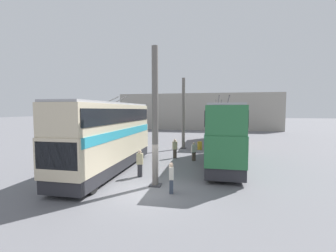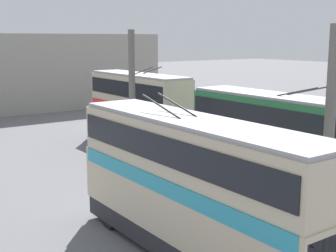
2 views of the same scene
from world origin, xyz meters
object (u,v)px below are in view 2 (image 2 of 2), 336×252
Objects in this scene: person_by_left_row at (225,176)px; person_by_right_row at (262,223)px; person_aisle_midway at (188,177)px; bus_left_far at (138,105)px; oil_drum at (164,160)px; bus_left_near at (277,137)px; bus_right_mid at (193,181)px.

person_by_right_row is at bearing -55.95° from person_by_left_row.
person_aisle_midway is 1.09× the size of person_by_left_row.
bus_left_far is at bearing -49.36° from person_aisle_midway.
person_by_right_row is 6.34m from person_aisle_midway.
bus_left_far is 5.61× the size of person_aisle_midway.
person_by_right_row is at bearing 163.08° from oil_drum.
bus_left_near reaches higher than oil_drum.
person_aisle_midway is 1.96m from person_by_left_row.
bus_left_far is at bearing 143.03° from person_by_left_row.
bus_left_near is 7.59m from oil_drum.
person_aisle_midway is at bearing 161.54° from person_by_right_row.
bus_left_near is at bearing 121.67° from person_by_right_row.
person_by_left_row is (-0.70, -1.82, -0.09)m from person_aisle_midway.
person_by_left_row is (5.49, -3.19, -0.11)m from person_by_right_row.
person_by_left_row is at bearing -51.16° from bus_right_mid.
bus_left_far reaches higher than person_by_left_row.
person_by_left_row reaches higher than oil_drum.
oil_drum is (4.98, -2.04, -0.50)m from person_aisle_midway.
bus_right_mid reaches higher than bus_left_near.
oil_drum is at bearing -30.13° from bus_right_mid.
bus_left_far is 18.44m from person_by_right_row.
bus_right_mid reaches higher than oil_drum.
person_by_right_row is at bearing -107.64° from bus_right_mid.
person_by_right_row is at bearing 162.38° from bus_left_far.
person_aisle_midway is (-11.28, 4.18, -1.98)m from bus_left_far.
oil_drum is (6.89, 2.15, -2.34)m from bus_left_near.
person_by_right_row is 6.35m from person_by_left_row.
bus_right_mid is at bearing -76.99° from person_by_left_row.
bus_left_near is 7.25m from person_by_right_row.
person_aisle_midway is (1.91, 4.18, -1.84)m from bus_left_near.
bus_left_near is 4.95m from person_aisle_midway.
bus_left_near is at bearing 180.00° from bus_left_far.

